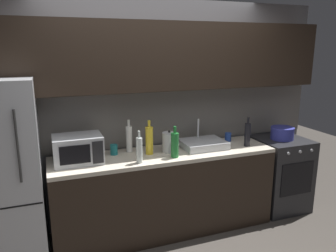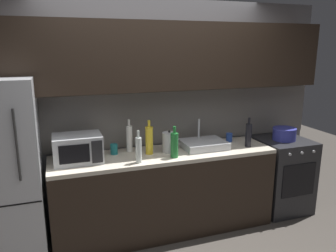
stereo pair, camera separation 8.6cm
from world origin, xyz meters
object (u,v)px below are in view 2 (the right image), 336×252
(kettle, at_px, (169,142))
(cooking_pot, at_px, (284,134))
(wine_bottle_dark, at_px, (248,135))
(wine_bottle_white, at_px, (129,138))
(microwave, at_px, (78,148))
(refrigerator, at_px, (2,173))
(mug_blue, at_px, (229,137))
(wine_bottle_yellow, at_px, (149,140))
(wine_bottle_clear, at_px, (139,150))
(wine_bottle_green, at_px, (174,145))
(oven_range, at_px, (282,175))
(mug_teal, at_px, (114,149))

(kettle, relative_size, cooking_pot, 0.85)
(kettle, xyz_separation_m, wine_bottle_dark, (0.90, -0.11, 0.03))
(wine_bottle_white, bearing_deg, microwave, -164.22)
(wine_bottle_white, distance_m, cooking_pot, 1.87)
(refrigerator, bearing_deg, mug_blue, 3.60)
(kettle, height_order, wine_bottle_yellow, wine_bottle_yellow)
(wine_bottle_white, bearing_deg, wine_bottle_clear, -88.86)
(wine_bottle_clear, bearing_deg, mug_blue, 16.59)
(wine_bottle_yellow, bearing_deg, wine_bottle_green, -41.69)
(wine_bottle_clear, height_order, cooking_pot, wine_bottle_clear)
(wine_bottle_dark, xyz_separation_m, wine_bottle_yellow, (-1.12, 0.11, 0.01))
(refrigerator, height_order, wine_bottle_dark, refrigerator)
(refrigerator, distance_m, wine_bottle_white, 1.25)
(kettle, bearing_deg, microwave, -180.00)
(wine_bottle_clear, height_order, mug_blue, wine_bottle_clear)
(wine_bottle_dark, bearing_deg, refrigerator, 177.85)
(kettle, bearing_deg, wine_bottle_white, 158.90)
(wine_bottle_white, height_order, mug_blue, wine_bottle_white)
(oven_range, bearing_deg, wine_bottle_green, -173.60)
(microwave, bearing_deg, mug_teal, 16.81)
(wine_bottle_yellow, height_order, mug_blue, wine_bottle_yellow)
(oven_range, xyz_separation_m, cooking_pot, (-0.01, 0.00, 0.52))
(refrigerator, height_order, wine_bottle_clear, refrigerator)
(refrigerator, xyz_separation_m, oven_range, (3.10, -0.00, -0.42))
(wine_bottle_yellow, bearing_deg, kettle, -0.48)
(wine_bottle_white, height_order, wine_bottle_clear, wine_bottle_white)
(wine_bottle_white, bearing_deg, refrigerator, -171.99)
(mug_blue, bearing_deg, wine_bottle_yellow, -172.61)
(refrigerator, bearing_deg, kettle, 0.65)
(wine_bottle_white, xyz_separation_m, wine_bottle_clear, (0.01, -0.37, -0.01))
(kettle, distance_m, wine_bottle_clear, 0.45)
(oven_range, height_order, wine_bottle_green, wine_bottle_green)
(cooking_pot, bearing_deg, wine_bottle_white, 174.71)
(refrigerator, xyz_separation_m, wine_bottle_yellow, (1.40, 0.02, 0.18))
(wine_bottle_dark, xyz_separation_m, wine_bottle_green, (-0.91, -0.07, -0.00))
(mug_blue, relative_size, cooking_pot, 0.37)
(kettle, distance_m, cooking_pot, 1.46)
(microwave, bearing_deg, kettle, 0.00)
(kettle, xyz_separation_m, cooking_pot, (1.46, -0.02, -0.03))
(kettle, xyz_separation_m, wine_bottle_green, (-0.01, -0.19, 0.03))
(oven_range, bearing_deg, wine_bottle_yellow, 179.27)
(wine_bottle_green, distance_m, cooking_pot, 1.48)
(wine_bottle_white, relative_size, cooking_pot, 1.26)
(wine_bottle_yellow, bearing_deg, microwave, -179.85)
(refrigerator, distance_m, wine_bottle_dark, 2.53)
(oven_range, xyz_separation_m, wine_bottle_white, (-1.87, 0.17, 0.60))
(mug_teal, height_order, cooking_pot, cooking_pot)
(kettle, bearing_deg, wine_bottle_yellow, 179.52)
(oven_range, height_order, wine_bottle_dark, wine_bottle_dark)
(cooking_pot, bearing_deg, wine_bottle_yellow, 179.31)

